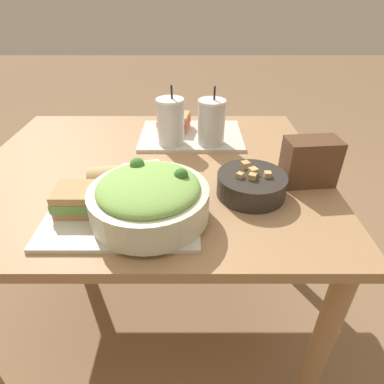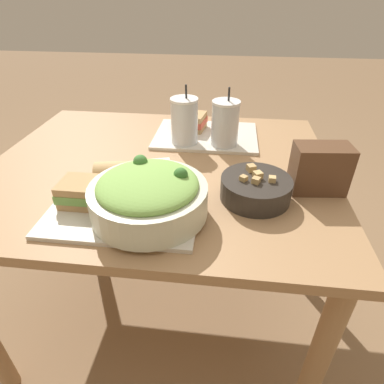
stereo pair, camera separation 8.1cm
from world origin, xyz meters
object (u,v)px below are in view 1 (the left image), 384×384
at_px(sandwich_near, 79,199).
at_px(drink_cup_red, 211,123).
at_px(salad_bowl, 149,197).
at_px(baguette_near, 111,179).
at_px(napkin_folded, 142,168).
at_px(chip_bag, 309,162).
at_px(drink_cup_dark, 170,123).
at_px(sandwich_far, 174,122).
at_px(soup_bowl, 251,184).

distance_m(sandwich_near, drink_cup_red, 0.55).
distance_m(salad_bowl, baguette_near, 0.17).
bearing_deg(baguette_near, sandwich_near, 135.01).
height_order(sandwich_near, napkin_folded, sandwich_near).
xyz_separation_m(sandwich_near, drink_cup_red, (0.36, 0.42, 0.04)).
bearing_deg(baguette_near, chip_bag, -94.77).
height_order(sandwich_near, drink_cup_dark, drink_cup_dark).
xyz_separation_m(sandwich_far, napkin_folded, (-0.09, -0.30, -0.04)).
bearing_deg(sandwich_near, sandwich_far, 68.30).
bearing_deg(drink_cup_dark, soup_bowl, -53.26).
relative_size(drink_cup_dark, napkin_folded, 1.48).
height_order(sandwich_near, sandwich_far, same).
bearing_deg(salad_bowl, sandwich_far, 86.61).
relative_size(sandwich_far, napkin_folded, 0.94).
relative_size(soup_bowl, drink_cup_red, 0.94).
bearing_deg(drink_cup_dark, sandwich_near, -116.95).
bearing_deg(sandwich_near, baguette_near, 55.96).
height_order(sandwich_near, chip_bag, chip_bag).
bearing_deg(sandwich_near, salad_bowl, -7.48).
bearing_deg(drink_cup_red, baguette_near, -132.34).
bearing_deg(soup_bowl, napkin_folded, 154.80).
bearing_deg(napkin_folded, chip_bag, -9.95).
distance_m(sandwich_far, drink_cup_dark, 0.14).
distance_m(sandwich_far, chip_bag, 0.57).
relative_size(baguette_near, drink_cup_dark, 0.63).
distance_m(baguette_near, chip_bag, 0.57).
bearing_deg(chip_bag, sandwich_near, -171.75).
bearing_deg(drink_cup_red, sandwich_far, 137.07).
bearing_deg(drink_cup_dark, chip_bag, -31.68).
bearing_deg(napkin_folded, soup_bowl, -25.20).
distance_m(soup_bowl, chip_bag, 0.19).
height_order(salad_bowl, soup_bowl, salad_bowl).
distance_m(sandwich_near, baguette_near, 0.11).
xyz_separation_m(drink_cup_red, chip_bag, (0.28, -0.26, -0.02)).
xyz_separation_m(sandwich_far, chip_bag, (0.42, -0.39, 0.03)).
relative_size(soup_bowl, napkin_folded, 1.36).
distance_m(sandwich_far, napkin_folded, 0.32).
bearing_deg(baguette_near, drink_cup_dark, -35.81).
distance_m(drink_cup_red, napkin_folded, 0.30).
distance_m(soup_bowl, drink_cup_red, 0.34).
height_order(soup_bowl, sandwich_far, soup_bowl).
distance_m(sandwich_near, chip_bag, 0.65).
xyz_separation_m(baguette_near, drink_cup_red, (0.29, 0.32, 0.04)).
xyz_separation_m(sandwich_far, drink_cup_dark, (-0.00, -0.13, 0.04)).
relative_size(sandwich_near, sandwich_far, 0.91).
bearing_deg(sandwich_far, chip_bag, -33.10).
distance_m(salad_bowl, soup_bowl, 0.30).
bearing_deg(chip_bag, salad_bowl, -163.83).
height_order(soup_bowl, drink_cup_red, drink_cup_red).
relative_size(drink_cup_dark, chip_bag, 1.31).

